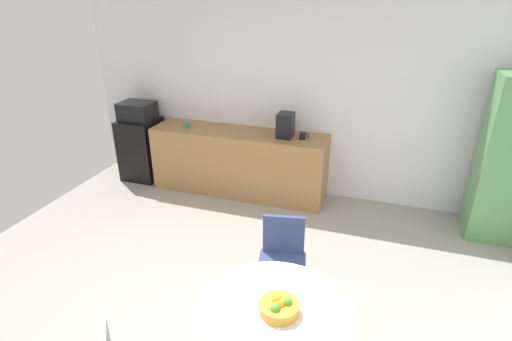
% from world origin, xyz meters
% --- Properties ---
extents(wall_back, '(6.00, 0.10, 2.60)m').
position_xyz_m(wall_back, '(0.00, 3.00, 1.30)').
color(wall_back, silver).
rests_on(wall_back, ground_plane).
extents(counter_block, '(2.44, 0.60, 0.90)m').
position_xyz_m(counter_block, '(-0.68, 2.65, 0.45)').
color(counter_block, '#9E7042').
rests_on(counter_block, ground_plane).
extents(mini_fridge, '(0.54, 0.54, 0.92)m').
position_xyz_m(mini_fridge, '(-2.24, 2.65, 0.46)').
color(mini_fridge, black).
rests_on(mini_fridge, ground_plane).
extents(microwave, '(0.48, 0.38, 0.26)m').
position_xyz_m(microwave, '(-2.24, 2.65, 1.05)').
color(microwave, black).
rests_on(microwave, mini_fridge).
extents(locker_cabinet, '(0.60, 0.50, 1.89)m').
position_xyz_m(locker_cabinet, '(2.55, 2.55, 0.95)').
color(locker_cabinet, '#599959').
rests_on(locker_cabinet, ground_plane).
extents(round_table, '(1.08, 1.08, 0.72)m').
position_xyz_m(round_table, '(0.65, -0.22, 0.59)').
color(round_table, silver).
rests_on(round_table, ground_plane).
extents(chair_navy, '(0.49, 0.49, 0.83)m').
position_xyz_m(chair_navy, '(0.47, 0.73, 0.52)').
color(chair_navy, silver).
rests_on(chair_navy, ground_plane).
extents(fruit_bowl, '(0.27, 0.27, 0.13)m').
position_xyz_m(fruit_bowl, '(0.68, -0.20, 0.77)').
color(fruit_bowl, gold).
rests_on(fruit_bowl, round_table).
extents(mug_white, '(0.13, 0.08, 0.09)m').
position_xyz_m(mug_white, '(-1.42, 2.60, 0.95)').
color(mug_white, '#338C59').
rests_on(mug_white, counter_block).
extents(mug_green, '(0.13, 0.08, 0.09)m').
position_xyz_m(mug_green, '(0.22, 2.63, 0.95)').
color(mug_green, black).
rests_on(mug_green, counter_block).
extents(coffee_maker, '(0.20, 0.24, 0.32)m').
position_xyz_m(coffee_maker, '(-0.02, 2.65, 1.06)').
color(coffee_maker, black).
rests_on(coffee_maker, counter_block).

